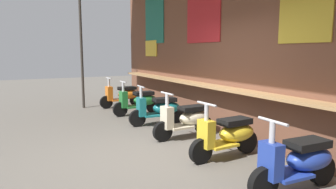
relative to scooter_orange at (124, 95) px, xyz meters
name	(u,v)px	position (x,y,z in m)	size (l,w,h in m)	color
ground_plane	(154,156)	(4.62, -1.08, -0.39)	(33.81, 33.81, 0.00)	#605B54
market_stall_facade	(243,33)	(4.61, 0.80, 1.71)	(12.07, 2.35, 3.80)	brown
scooter_orange	(124,95)	(0.00, 0.00, 0.00)	(0.46, 1.40, 0.97)	orange
scooter_green	(140,101)	(1.36, 0.00, 0.00)	(0.46, 1.40, 0.97)	#237533
scooter_teal	(160,109)	(2.65, 0.00, 0.00)	(0.49, 1.40, 0.97)	#197075
scooter_cream	(187,119)	(3.92, 0.00, 0.00)	(0.46, 1.40, 0.97)	beige
scooter_yellow	(229,135)	(5.25, 0.00, 0.00)	(0.47, 1.40, 0.97)	gold
scooter_blue	(300,161)	(6.63, 0.00, 0.00)	(0.47, 1.40, 0.97)	#233D9E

